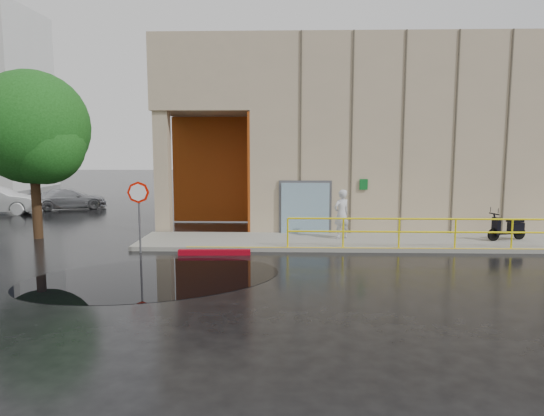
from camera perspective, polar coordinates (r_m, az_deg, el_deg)
The scene contains 11 objects.
ground at distance 13.73m, azimuth 3.99°, elevation -7.94°, with size 120.00×120.00×0.00m, color black.
sidewalk at distance 18.65m, azimuth 15.84°, elevation -3.89°, with size 20.00×3.00×0.15m, color gray.
building at distance 24.88m, azimuth 15.00°, elevation 8.44°, with size 20.00×10.17×8.00m.
guardrail at distance 17.33m, azimuth 17.79°, elevation -2.77°, with size 9.56×0.06×1.03m.
person at distance 18.33m, azimuth 8.18°, elevation -0.71°, with size 0.67×0.44×1.85m, color silver.
scooter at distance 19.84m, azimuth 26.00°, elevation -1.40°, with size 1.63×0.94×1.23m.
stop_sign at distance 16.81m, azimuth -15.43°, elevation 0.82°, with size 0.73×0.12×2.43m.
red_curb at distance 16.30m, azimuth -6.79°, elevation -5.20°, with size 2.40×0.18×0.18m, color maroon.
puddle at distance 13.87m, azimuth -13.80°, elevation -7.97°, with size 7.12×4.38×0.01m, color black.
car_c at distance 30.16m, azimuth -22.76°, elevation 1.00°, with size 1.65×4.06×1.18m, color #B5B7BC.
tree_near at distance 20.77m, azimuth -26.12°, elevation 8.04°, with size 4.33×4.33×6.48m.
Camera 1 is at (-0.55, -13.24, 3.61)m, focal length 32.00 mm.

